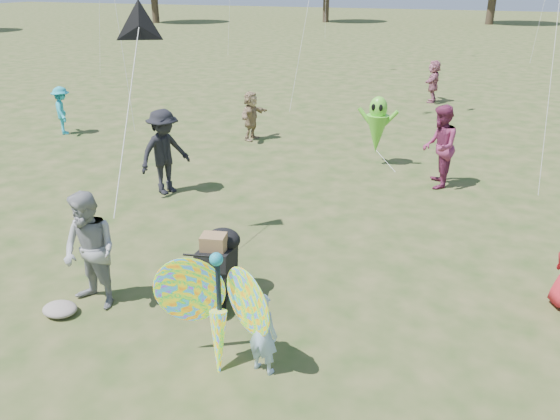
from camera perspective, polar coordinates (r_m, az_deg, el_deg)
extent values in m
plane|color=#51592B|center=(7.65, -2.59, -12.02)|extent=(160.00, 160.00, 0.00)
imported|color=#9EC1E0|center=(6.60, -1.83, -12.75)|extent=(0.43, 0.32, 1.08)
imported|color=gray|center=(8.10, -19.22, -4.12)|extent=(0.97, 0.82, 1.74)
ellipsoid|color=gray|center=(8.44, -22.02, -9.58)|extent=(0.51, 0.41, 0.16)
imported|color=black|center=(12.06, -11.98, 5.94)|extent=(1.13, 1.38, 1.86)
imported|color=#9B815F|center=(15.99, -3.03, 9.81)|extent=(0.56, 1.34, 1.41)
imported|color=#802A52|center=(12.68, 16.33, 6.36)|extent=(0.82, 0.99, 1.86)
imported|color=#229FB9|center=(17.82, -21.76, 9.63)|extent=(1.00, 1.04, 1.42)
imported|color=#A75F76|center=(21.83, 15.73, 12.82)|extent=(0.46, 1.44, 1.55)
cube|color=black|center=(7.96, -6.65, -5.97)|extent=(0.63, 0.94, 0.71)
cube|color=black|center=(8.12, -6.54, -8.01)|extent=(0.54, 0.75, 0.10)
ellipsoid|color=black|center=(8.00, -5.95, -3.10)|extent=(0.51, 0.45, 0.33)
cylinder|color=black|center=(8.00, -9.21, -9.29)|extent=(0.11, 0.30, 0.30)
cylinder|color=black|center=(7.80, -6.08, -10.02)|extent=(0.11, 0.30, 0.30)
cylinder|color=black|center=(8.52, -5.15, -7.18)|extent=(0.09, 0.23, 0.22)
cylinder|color=black|center=(7.38, -8.47, -4.74)|extent=(0.44, 0.12, 0.03)
cube|color=#99724A|center=(7.73, -6.95, -3.49)|extent=(0.39, 0.34, 0.26)
ellipsoid|color=red|center=(6.76, -9.39, -8.29)|extent=(0.98, 0.71, 1.24)
ellipsoid|color=red|center=(6.45, -3.42, -9.63)|extent=(0.98, 0.71, 1.24)
cylinder|color=black|center=(6.64, -6.38, -9.24)|extent=(0.06, 0.06, 1.00)
cone|color=red|center=(6.82, -6.43, -14.05)|extent=(0.36, 0.49, 0.93)
sphere|color=teal|center=(6.35, -6.68, -5.13)|extent=(0.16, 0.16, 0.16)
cone|color=black|center=(9.19, -14.51, 18.12)|extent=(0.89, 0.62, 0.81)
cylinder|color=silver|center=(8.33, -15.66, 9.48)|extent=(0.71, 2.06, 2.31)
cone|color=#62D031|center=(13.91, 10.05, 7.83)|extent=(0.56, 0.56, 0.95)
ellipsoid|color=#62D031|center=(13.75, 10.24, 10.44)|extent=(0.44, 0.39, 0.57)
ellipsoid|color=black|center=(13.58, 9.73, 10.54)|extent=(0.10, 0.05, 0.17)
ellipsoid|color=black|center=(13.55, 10.49, 10.45)|extent=(0.10, 0.05, 0.17)
cylinder|color=#62D031|center=(13.86, 8.94, 9.57)|extent=(0.43, 0.10, 0.49)
cylinder|color=#62D031|center=(13.76, 11.41, 9.29)|extent=(0.43, 0.10, 0.49)
cylinder|color=silver|center=(13.84, 10.94, 5.09)|extent=(0.61, 0.41, 0.41)
cylinder|color=#3A2D21|center=(60.29, -12.99, 20.51)|extent=(0.70, 0.70, 4.20)
cylinder|color=#3A2D21|center=(60.09, 4.84, 20.77)|extent=(0.63, 0.63, 3.78)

